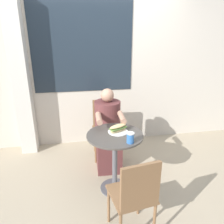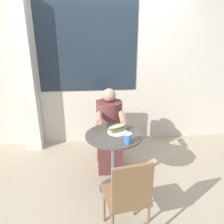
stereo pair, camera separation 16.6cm
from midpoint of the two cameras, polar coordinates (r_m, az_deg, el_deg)
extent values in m
plane|color=tan|center=(2.89, 2.17, -19.35)|extent=(8.00, 8.00, 0.00)
cube|color=beige|center=(3.58, -0.61, 13.30)|extent=(8.00, 0.08, 2.80)
cube|color=#1E2833|center=(3.50, -5.02, 17.07)|extent=(1.54, 0.01, 1.44)
cube|color=beige|center=(3.53, -20.14, 8.66)|extent=(0.23, 0.23, 2.40)
cylinder|color=#47423D|center=(2.48, 2.39, -6.12)|extent=(0.65, 0.65, 0.02)
cylinder|color=#515156|center=(2.67, 2.28, -13.17)|extent=(0.06, 0.06, 0.71)
cylinder|color=#515156|center=(2.88, 2.17, -19.21)|extent=(0.36, 0.36, 0.02)
cube|color=brown|center=(3.30, 0.43, -4.82)|extent=(0.40, 0.40, 0.02)
cube|color=brown|center=(3.37, 0.24, -0.17)|extent=(0.35, 0.05, 0.42)
cylinder|color=brown|center=(3.27, 3.54, -9.54)|extent=(0.03, 0.03, 0.43)
cylinder|color=brown|center=(3.25, -2.33, -9.72)|extent=(0.03, 0.03, 0.43)
cylinder|color=brown|center=(3.56, 2.91, -6.88)|extent=(0.03, 0.03, 0.43)
cylinder|color=brown|center=(3.54, -2.45, -7.03)|extent=(0.03, 0.03, 0.43)
cube|color=brown|center=(3.15, 0.95, -10.58)|extent=(0.35, 0.45, 0.45)
cylinder|color=brown|center=(2.99, 0.91, -1.98)|extent=(0.35, 0.35, 0.52)
sphere|color=tan|center=(2.87, 0.95, 4.41)|extent=(0.18, 0.18, 0.18)
cylinder|color=tan|center=(2.65, 4.45, -1.43)|extent=(0.08, 0.28, 0.07)
cylinder|color=tan|center=(2.63, -1.61, -1.57)|extent=(0.08, 0.28, 0.07)
cube|color=brown|center=(2.15, 5.84, -20.80)|extent=(0.43, 0.43, 0.02)
cube|color=brown|center=(1.88, 8.04, -19.08)|extent=(0.35, 0.09, 0.42)
cylinder|color=brown|center=(2.37, 0.06, -23.09)|extent=(0.03, 0.03, 0.43)
cylinder|color=brown|center=(2.46, 8.07, -21.52)|extent=(0.03, 0.03, 0.43)
cylinder|color=brown|center=(2.25, 11.67, -26.80)|extent=(0.03, 0.03, 0.43)
cylinder|color=white|center=(2.53, 3.29, -5.21)|extent=(0.23, 0.23, 0.01)
ellipsoid|color=#DBB77A|center=(2.52, 3.30, -4.76)|extent=(0.23, 0.17, 0.04)
cube|color=olive|center=(2.51, 3.31, -4.27)|extent=(0.22, 0.16, 0.01)
ellipsoid|color=#DBB77A|center=(2.50, 3.32, -3.77)|extent=(0.23, 0.17, 0.04)
cylinder|color=#336BB7|center=(2.28, 6.26, -6.98)|extent=(0.08, 0.08, 0.10)
cylinder|color=white|center=(2.26, 6.32, -5.69)|extent=(0.08, 0.08, 0.01)
camera|label=1|loc=(0.08, -88.15, 0.70)|focal=35.00mm
camera|label=2|loc=(0.08, 91.85, -0.70)|focal=35.00mm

